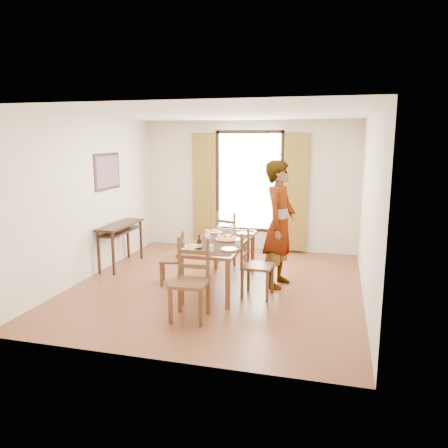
% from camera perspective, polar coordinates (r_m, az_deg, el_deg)
% --- Properties ---
extents(ground, '(5.00, 5.00, 0.00)m').
position_cam_1_polar(ground, '(7.14, -0.79, -7.99)').
color(ground, brown).
rests_on(ground, ground).
extents(room_shell, '(4.60, 5.10, 2.74)m').
position_cam_1_polar(room_shell, '(6.92, -0.58, 4.51)').
color(room_shell, silver).
rests_on(room_shell, ground).
extents(console_table, '(0.38, 1.20, 0.80)m').
position_cam_1_polar(console_table, '(8.24, -13.39, -0.76)').
color(console_table, black).
rests_on(console_table, ground).
extents(dining_table, '(0.80, 1.91, 0.76)m').
position_cam_1_polar(dining_table, '(6.90, -0.40, -2.73)').
color(dining_table, brown).
rests_on(dining_table, ground).
extents(chair_west, '(0.46, 0.46, 0.84)m').
position_cam_1_polar(chair_west, '(7.15, -6.56, -4.75)').
color(chair_west, '#57351D').
rests_on(chair_west, ground).
extents(chair_north, '(0.56, 0.56, 1.00)m').
position_cam_1_polar(chair_north, '(8.29, 0.86, -1.93)').
color(chair_north, '#57351D').
rests_on(chair_north, ground).
extents(chair_south, '(0.49, 0.49, 1.05)m').
position_cam_1_polar(chair_south, '(5.76, -4.43, -7.67)').
color(chair_south, '#57351D').
rests_on(chair_south, ground).
extents(chair_east, '(0.46, 0.46, 0.99)m').
position_cam_1_polar(chair_east, '(6.56, 4.12, -5.54)').
color(chair_east, '#57351D').
rests_on(chair_east, ground).
extents(man, '(0.92, 0.76, 2.01)m').
position_cam_1_polar(man, '(6.94, 7.28, -0.04)').
color(man, gray).
rests_on(man, ground).
extents(plate_sw, '(0.27, 0.27, 0.05)m').
position_cam_1_polar(plate_sw, '(6.46, -4.12, -2.84)').
color(plate_sw, silver).
rests_on(plate_sw, dining_table).
extents(plate_se, '(0.27, 0.27, 0.05)m').
position_cam_1_polar(plate_se, '(6.30, 0.76, -3.17)').
color(plate_se, silver).
rests_on(plate_se, dining_table).
extents(plate_nw, '(0.27, 0.27, 0.05)m').
position_cam_1_polar(plate_nw, '(7.43, -1.30, -0.96)').
color(plate_nw, silver).
rests_on(plate_nw, dining_table).
extents(plate_ne, '(0.27, 0.27, 0.05)m').
position_cam_1_polar(plate_ne, '(7.34, 2.69, -1.13)').
color(plate_ne, silver).
rests_on(plate_ne, dining_table).
extents(pasta_platter, '(0.40, 0.40, 0.10)m').
position_cam_1_polar(pasta_platter, '(6.90, 0.46, -1.70)').
color(pasta_platter, '#AF4D16').
rests_on(pasta_platter, dining_table).
extents(caprese_plate, '(0.20, 0.20, 0.04)m').
position_cam_1_polar(caprese_plate, '(6.30, -4.81, -3.28)').
color(caprese_plate, silver).
rests_on(caprese_plate, dining_table).
extents(wine_glass_a, '(0.08, 0.08, 0.18)m').
position_cam_1_polar(wine_glass_a, '(6.56, -2.11, -2.02)').
color(wine_glass_a, white).
rests_on(wine_glass_a, dining_table).
extents(wine_glass_b, '(0.08, 0.08, 0.18)m').
position_cam_1_polar(wine_glass_b, '(7.21, 1.04, -0.80)').
color(wine_glass_b, white).
rests_on(wine_glass_b, dining_table).
extents(wine_glass_c, '(0.08, 0.08, 0.18)m').
position_cam_1_polar(wine_glass_c, '(7.23, -0.64, -0.76)').
color(wine_glass_c, white).
rests_on(wine_glass_c, dining_table).
extents(tumbler_a, '(0.07, 0.07, 0.10)m').
position_cam_1_polar(tumbler_a, '(6.52, 1.81, -2.47)').
color(tumbler_a, silver).
rests_on(tumbler_a, dining_table).
extents(tumbler_b, '(0.07, 0.07, 0.10)m').
position_cam_1_polar(tumbler_b, '(7.22, -2.26, -1.14)').
color(tumbler_b, silver).
rests_on(tumbler_b, dining_table).
extents(tumbler_c, '(0.07, 0.07, 0.10)m').
position_cam_1_polar(tumbler_c, '(6.21, -1.73, -3.17)').
color(tumbler_c, silver).
rests_on(tumbler_c, dining_table).
extents(wine_bottle, '(0.07, 0.07, 0.25)m').
position_cam_1_polar(wine_bottle, '(6.18, -3.25, -2.55)').
color(wine_bottle, black).
rests_on(wine_bottle, dining_table).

